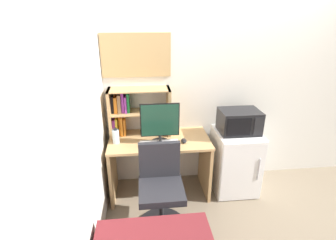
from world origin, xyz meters
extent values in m
cube|color=silver|center=(0.40, 0.02, 1.30)|extent=(6.40, 0.04, 2.60)
cube|color=silver|center=(-1.62, -1.60, 1.30)|extent=(0.04, 4.40, 2.60)
cube|color=tan|center=(-0.96, -0.31, 0.74)|extent=(1.18, 0.62, 0.03)
cube|color=tan|center=(-1.53, -0.31, 0.36)|extent=(0.04, 0.55, 0.72)
cube|color=tan|center=(-0.39, -0.31, 0.36)|extent=(0.04, 0.55, 0.72)
cube|color=tan|center=(-1.52, -0.13, 1.03)|extent=(0.03, 0.27, 0.57)
cube|color=tan|center=(-0.83, -0.13, 1.03)|extent=(0.03, 0.27, 0.57)
cube|color=tan|center=(-1.18, -0.13, 1.31)|extent=(0.72, 0.27, 0.01)
cube|color=tan|center=(-1.18, -0.13, 1.03)|extent=(0.66, 0.27, 0.01)
cube|color=purple|center=(-1.49, -0.11, 0.86)|extent=(0.03, 0.20, 0.21)
cube|color=gold|center=(-1.46, -0.12, 0.87)|extent=(0.02, 0.21, 0.23)
cube|color=orange|center=(-1.42, -0.10, 0.87)|extent=(0.02, 0.15, 0.24)
cube|color=orange|center=(-1.40, -0.11, 0.87)|extent=(0.02, 0.19, 0.23)
cube|color=orange|center=(-1.37, -0.11, 0.85)|extent=(0.02, 0.18, 0.21)
cube|color=black|center=(-1.49, -0.10, 1.14)|extent=(0.03, 0.15, 0.20)
cube|color=orange|center=(-1.45, -0.11, 1.14)|extent=(0.04, 0.17, 0.19)
cube|color=brown|center=(-1.41, -0.11, 1.15)|extent=(0.04, 0.19, 0.22)
cube|color=purple|center=(-1.37, -0.10, 1.16)|extent=(0.03, 0.16, 0.24)
cube|color=purple|center=(-1.34, -0.11, 1.14)|extent=(0.02, 0.19, 0.20)
cube|color=#197233|center=(-1.31, -0.10, 1.16)|extent=(0.03, 0.17, 0.23)
cylinder|color=black|center=(-0.96, -0.41, 0.76)|extent=(0.21, 0.21, 0.02)
cylinder|color=black|center=(-0.96, -0.41, 0.81)|extent=(0.04, 0.04, 0.08)
cube|color=black|center=(-0.96, -0.40, 1.03)|extent=(0.43, 0.01, 0.38)
cube|color=#193D2D|center=(-0.96, -0.41, 1.03)|extent=(0.41, 0.02, 0.36)
cube|color=silver|center=(-0.97, -0.44, 0.76)|extent=(0.44, 0.15, 0.02)
ellipsoid|color=black|center=(-0.69, -0.42, 0.77)|extent=(0.06, 0.11, 0.04)
cylinder|color=silver|center=(-1.45, -0.35, 0.83)|extent=(0.08, 0.08, 0.16)
cylinder|color=black|center=(-1.45, -0.35, 0.92)|extent=(0.04, 0.04, 0.02)
cube|color=white|center=(-0.01, -0.32, 0.40)|extent=(0.53, 0.53, 0.80)
cube|color=white|center=(-0.01, -0.59, 0.40)|extent=(0.50, 0.01, 0.77)
cylinder|color=#B2B2B7|center=(0.17, -0.60, 0.44)|extent=(0.01, 0.01, 0.28)
cube|color=black|center=(-0.01, -0.32, 0.94)|extent=(0.46, 0.33, 0.27)
cube|color=black|center=(-0.08, -0.49, 0.94)|extent=(0.28, 0.01, 0.21)
cube|color=black|center=(0.15, -0.49, 0.94)|extent=(0.11, 0.01, 0.22)
cylinder|color=black|center=(-0.99, -0.91, 0.02)|extent=(0.51, 0.51, 0.04)
cylinder|color=black|center=(-0.99, -0.91, 0.24)|extent=(0.04, 0.04, 0.44)
cube|color=#232328|center=(-0.99, -0.91, 0.48)|extent=(0.45, 0.45, 0.07)
cube|color=#232328|center=(-0.99, -0.71, 0.71)|extent=(0.42, 0.06, 0.39)
cube|color=tan|center=(-1.19, -0.01, 1.68)|extent=(0.79, 0.02, 0.49)
camera|label=1|loc=(-1.14, -2.99, 2.09)|focal=27.24mm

